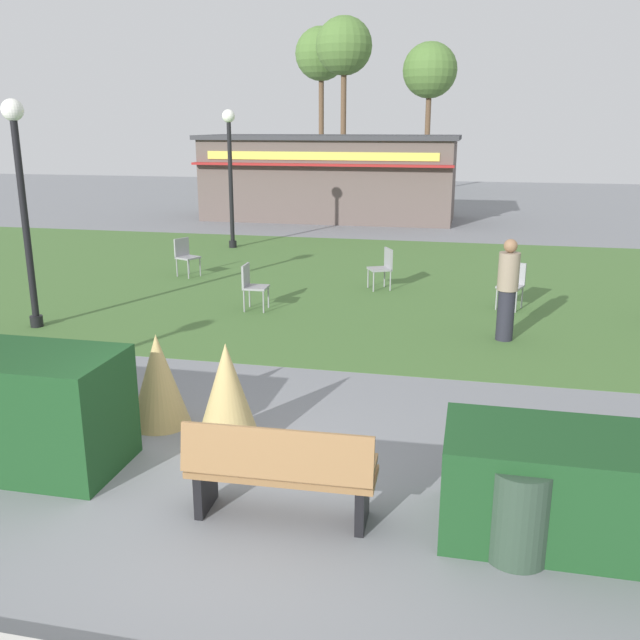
# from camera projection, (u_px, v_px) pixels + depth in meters

# --- Properties ---
(ground_plane) EXTENTS (80.00, 80.00, 0.00)m
(ground_plane) POSITION_uv_depth(u_px,v_px,m) (234.00, 502.00, 6.59)
(ground_plane) COLOR slate
(lawn_patch) EXTENTS (36.00, 12.00, 0.01)m
(lawn_patch) POSITION_uv_depth(u_px,v_px,m) (377.00, 282.00, 15.78)
(lawn_patch) COLOR #446B33
(lawn_patch) RESTS_ON ground_plane
(park_bench) EXTENTS (1.72, 0.57, 0.95)m
(park_bench) POSITION_uv_depth(u_px,v_px,m) (280.00, 472.00, 6.16)
(park_bench) COLOR olive
(park_bench) RESTS_ON ground_plane
(hedge_left) EXTENTS (2.35, 1.10, 1.23)m
(hedge_left) POSITION_uv_depth(u_px,v_px,m) (10.00, 408.00, 7.20)
(hedge_left) COLOR #19421E
(hedge_left) RESTS_ON ground_plane
(hedge_right) EXTENTS (2.36, 1.10, 0.93)m
(hedge_right) POSITION_uv_depth(u_px,v_px,m) (583.00, 489.00, 5.91)
(hedge_right) COLOR #19421E
(hedge_right) RESTS_ON ground_plane
(ornamental_grass_behind_left) EXTENTS (0.75, 0.75, 1.19)m
(ornamental_grass_behind_left) POSITION_uv_depth(u_px,v_px,m) (227.00, 395.00, 7.63)
(ornamental_grass_behind_left) COLOR tan
(ornamental_grass_behind_left) RESTS_ON ground_plane
(ornamental_grass_behind_right) EXTENTS (0.71, 0.71, 1.12)m
(ornamental_grass_behind_right) POSITION_uv_depth(u_px,v_px,m) (158.00, 380.00, 8.17)
(ornamental_grass_behind_right) COLOR tan
(ornamental_grass_behind_right) RESTS_ON ground_plane
(lamppost_mid) EXTENTS (0.36, 0.36, 3.87)m
(lamppost_mid) POSITION_uv_depth(u_px,v_px,m) (21.00, 187.00, 11.65)
(lamppost_mid) COLOR black
(lamppost_mid) RESTS_ON ground_plane
(lamppost_far) EXTENTS (0.36, 0.36, 3.87)m
(lamppost_far) POSITION_uv_depth(u_px,v_px,m) (230.00, 162.00, 19.58)
(lamppost_far) COLOR black
(lamppost_far) RESTS_ON ground_plane
(trash_bin) EXTENTS (0.52, 0.52, 0.81)m
(trash_bin) POSITION_uv_depth(u_px,v_px,m) (519.00, 513.00, 5.65)
(trash_bin) COLOR #2D4233
(trash_bin) RESTS_ON ground_plane
(food_kiosk) EXTENTS (9.49, 4.04, 3.09)m
(food_kiosk) POSITION_uv_depth(u_px,v_px,m) (330.00, 177.00, 26.07)
(food_kiosk) COLOR #594C47
(food_kiosk) RESTS_ON ground_plane
(cafe_chair_west) EXTENTS (0.57, 0.57, 0.89)m
(cafe_chair_west) POSITION_uv_depth(u_px,v_px,m) (512.00, 282.00, 13.41)
(cafe_chair_west) COLOR gray
(cafe_chair_west) RESTS_ON ground_plane
(cafe_chair_east) EXTENTS (0.59, 0.59, 0.89)m
(cafe_chair_east) POSITION_uv_depth(u_px,v_px,m) (383.00, 265.00, 14.99)
(cafe_chair_east) COLOR gray
(cafe_chair_east) RESTS_ON ground_plane
(cafe_chair_center) EXTENTS (0.58, 0.58, 0.89)m
(cafe_chair_center) POSITION_uv_depth(u_px,v_px,m) (185.00, 254.00, 16.31)
(cafe_chair_center) COLOR gray
(cafe_chair_center) RESTS_ON ground_plane
(cafe_chair_north) EXTENTS (0.46, 0.46, 0.89)m
(cafe_chair_north) POSITION_uv_depth(u_px,v_px,m) (251.00, 283.00, 13.29)
(cafe_chair_north) COLOR gray
(cafe_chair_north) RESTS_ON ground_plane
(person_standing) EXTENTS (0.34, 0.34, 1.69)m
(person_standing) POSITION_uv_depth(u_px,v_px,m) (507.00, 289.00, 11.32)
(person_standing) COLOR #23232D
(person_standing) RESTS_ON ground_plane
(parked_car_west_slot) EXTENTS (4.31, 2.27, 1.20)m
(parked_car_west_slot) POSITION_uv_depth(u_px,v_px,m) (334.00, 187.00, 32.73)
(parked_car_west_slot) COLOR #B7BABF
(parked_car_west_slot) RESTS_ON ground_plane
(tree_left_bg) EXTENTS (2.80, 2.80, 8.53)m
(tree_left_bg) POSITION_uv_depth(u_px,v_px,m) (321.00, 55.00, 37.24)
(tree_left_bg) COLOR brown
(tree_left_bg) RESTS_ON ground_plane
(tree_right_bg) EXTENTS (2.80, 2.80, 7.56)m
(tree_right_bg) POSITION_uv_depth(u_px,v_px,m) (430.00, 71.00, 35.70)
(tree_right_bg) COLOR brown
(tree_right_bg) RESTS_ON ground_plane
(tree_center_bg) EXTENTS (2.80, 2.80, 8.61)m
(tree_center_bg) POSITION_uv_depth(u_px,v_px,m) (344.00, 48.00, 34.24)
(tree_center_bg) COLOR brown
(tree_center_bg) RESTS_ON ground_plane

